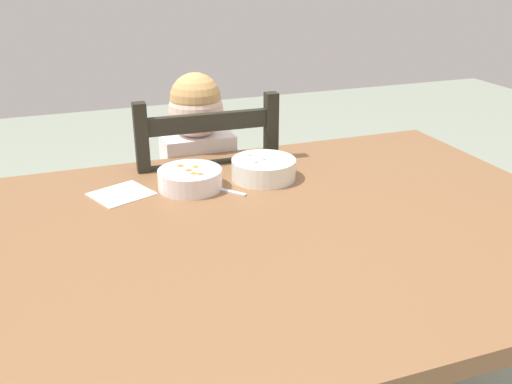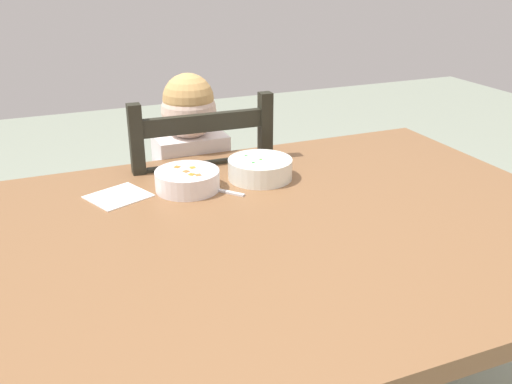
% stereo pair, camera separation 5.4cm
% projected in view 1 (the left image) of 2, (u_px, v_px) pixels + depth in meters
% --- Properties ---
extents(dining_table, '(1.50, 1.06, 0.71)m').
position_uv_depth(dining_table, '(272.00, 257.00, 1.31)').
color(dining_table, brown).
rests_on(dining_table, ground).
extents(dining_chair, '(0.43, 0.43, 0.91)m').
position_uv_depth(dining_chair, '(202.00, 227.00, 1.88)').
color(dining_chair, black).
rests_on(dining_chair, ground).
extents(child_figure, '(0.32, 0.31, 0.95)m').
position_uv_depth(child_figure, '(201.00, 176.00, 1.80)').
color(child_figure, white).
rests_on(child_figure, ground).
extents(bowl_of_peas, '(0.17, 0.17, 0.06)m').
position_uv_depth(bowl_of_peas, '(264.00, 168.00, 1.54)').
color(bowl_of_peas, white).
rests_on(bowl_of_peas, dining_table).
extents(bowl_of_carrots, '(0.17, 0.17, 0.05)m').
position_uv_depth(bowl_of_carrots, '(190.00, 178.00, 1.47)').
color(bowl_of_carrots, white).
rests_on(bowl_of_carrots, dining_table).
extents(spoon, '(0.10, 0.12, 0.01)m').
position_uv_depth(spoon, '(215.00, 187.00, 1.48)').
color(spoon, silver).
rests_on(spoon, dining_table).
extents(paper_napkin, '(0.18, 0.17, 0.00)m').
position_uv_depth(paper_napkin, '(121.00, 194.00, 1.44)').
color(paper_napkin, white).
rests_on(paper_napkin, dining_table).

